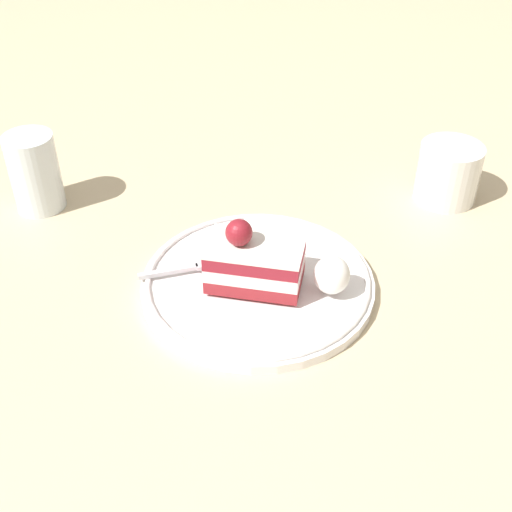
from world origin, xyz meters
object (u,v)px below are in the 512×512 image
Objects in this scene: drink_glass_far at (448,176)px; drink_glass_near at (35,174)px; whipped_cream_dollop at (332,275)px; fork at (191,268)px; dessert_plate at (256,284)px; cake_slice at (254,262)px.

drink_glass_near is at bearing -51.07° from drink_glass_far.
fork is (0.06, -0.14, -0.02)m from whipped_cream_dollop.
dessert_plate is 0.30m from drink_glass_far.
fork is at bearing -65.15° from dessert_plate.
whipped_cream_dollop is at bearing 113.65° from fork.
dessert_plate is 0.07m from fork.
fork is (0.03, -0.06, 0.01)m from dessert_plate.
cake_slice reaches higher than whipped_cream_dollop.
dessert_plate is 2.55× the size of drink_glass_near.
drink_glass_far is (-0.30, 0.08, -0.01)m from cake_slice.
drink_glass_far is (-0.32, 0.15, 0.01)m from fork.
drink_glass_near is 0.52m from drink_glass_far.
fork is at bearing 90.53° from drink_glass_near.
fork is 0.25m from drink_glass_near.
whipped_cream_dollop is 0.26m from drink_glass_far.
whipped_cream_dollop is 0.39m from drink_glass_near.
cake_slice is at bearing 94.78° from drink_glass_near.
cake_slice is 1.46× the size of drink_glass_far.
whipped_cream_dollop reaches higher than dessert_plate.
dessert_plate is 0.04m from cake_slice.
cake_slice is 0.08m from fork.
drink_glass_far reaches higher than dessert_plate.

